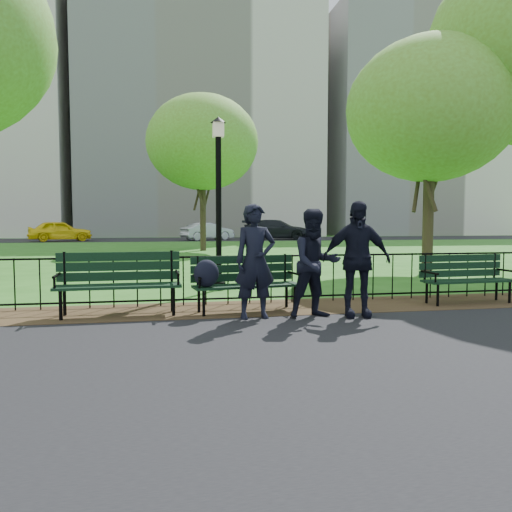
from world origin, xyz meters
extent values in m
plane|color=#28651A|center=(0.00, 0.00, 0.00)|extent=(120.00, 120.00, 0.00)
cube|color=black|center=(0.00, -3.40, 0.01)|extent=(60.00, 9.20, 0.01)
cube|color=#342115|center=(0.00, 1.50, 0.01)|extent=(60.00, 1.60, 0.01)
cube|color=black|center=(0.00, 35.00, 0.01)|extent=(70.00, 9.00, 0.01)
cylinder|color=black|center=(0.00, 2.00, 0.88)|extent=(24.00, 0.04, 0.04)
cylinder|color=black|center=(0.00, 2.00, 0.12)|extent=(24.00, 0.04, 0.04)
cylinder|color=black|center=(0.00, 2.00, 0.45)|extent=(0.02, 0.02, 0.90)
cube|color=silver|center=(2.00, 48.00, 15.00)|extent=(24.00, 15.00, 30.00)
cube|color=silver|center=(26.00, 48.00, 12.00)|extent=(20.00, 15.00, 24.00)
cube|color=black|center=(-0.79, 1.18, 0.45)|extent=(1.84, 0.72, 0.04)
cube|color=black|center=(-0.82, 1.44, 0.79)|extent=(1.78, 0.28, 0.45)
cylinder|color=black|center=(-1.53, 0.90, 0.22)|extent=(0.05, 0.05, 0.45)
cylinder|color=black|center=(0.00, 1.11, 0.22)|extent=(0.05, 0.05, 0.45)
cylinder|color=black|center=(-1.58, 1.25, 0.22)|extent=(0.05, 0.05, 0.45)
cylinder|color=black|center=(-0.04, 1.47, 0.22)|extent=(0.05, 0.05, 0.45)
cylinder|color=black|center=(-1.63, 1.06, 0.63)|extent=(0.12, 0.56, 0.04)
cylinder|color=black|center=(0.05, 1.30, 0.63)|extent=(0.12, 0.56, 0.04)
ellipsoid|color=black|center=(-1.48, 0.98, 0.69)|extent=(0.44, 0.33, 0.44)
cube|color=black|center=(-2.85, 1.21, 0.49)|extent=(1.97, 0.58, 0.04)
cube|color=black|center=(-2.86, 1.49, 0.86)|extent=(1.95, 0.10, 0.49)
cylinder|color=black|center=(-3.69, 0.99, 0.24)|extent=(0.05, 0.05, 0.49)
cylinder|color=black|center=(-2.00, 1.04, 0.24)|extent=(0.05, 0.05, 0.49)
cylinder|color=black|center=(-3.70, 1.38, 0.24)|extent=(0.05, 0.05, 0.49)
cylinder|color=black|center=(-2.01, 1.43, 0.24)|extent=(0.05, 0.05, 0.49)
cylinder|color=black|center=(-3.77, 1.18, 0.68)|extent=(0.06, 0.61, 0.04)
cylinder|color=black|center=(-1.93, 1.24, 0.68)|extent=(0.06, 0.61, 0.04)
cube|color=black|center=(3.33, 1.25, 0.43)|extent=(1.74, 0.54, 0.04)
cube|color=black|center=(3.31, 1.50, 0.76)|extent=(1.71, 0.12, 0.43)
cylinder|color=black|center=(2.59, 1.04, 0.21)|extent=(0.05, 0.05, 0.43)
cylinder|color=black|center=(4.08, 1.12, 0.21)|extent=(0.05, 0.05, 0.43)
cylinder|color=black|center=(2.57, 1.39, 0.21)|extent=(0.05, 0.05, 0.43)
cylinder|color=black|center=(4.06, 1.46, 0.21)|extent=(0.05, 0.05, 0.43)
cylinder|color=black|center=(2.52, 1.21, 0.60)|extent=(0.07, 0.53, 0.04)
cylinder|color=black|center=(4.13, 1.30, 0.60)|extent=(0.07, 0.53, 0.04)
cylinder|color=black|center=(-0.93, 4.04, 0.08)|extent=(0.30, 0.30, 0.17)
cylinder|color=black|center=(-0.93, 4.04, 1.70)|extent=(0.13, 0.13, 3.39)
cube|color=beige|center=(-0.93, 4.04, 3.50)|extent=(0.23, 0.23, 0.32)
cone|color=black|center=(-0.93, 4.04, 3.71)|extent=(0.34, 0.34, 0.13)
cylinder|color=#2D2116|center=(5.60, 6.69, 1.46)|extent=(0.32, 0.32, 2.91)
ellipsoid|color=olive|center=(5.60, 6.69, 4.76)|extent=(4.91, 4.91, 4.17)
cylinder|color=#2D2116|center=(-0.05, 18.88, 1.69)|extent=(0.31, 0.31, 3.39)
ellipsoid|color=olive|center=(-0.05, 18.88, 5.52)|extent=(5.70, 5.70, 4.85)
imported|color=black|center=(-0.76, 0.63, 0.90)|extent=(0.68, 0.48, 1.77)
imported|color=black|center=(0.18, 0.54, 0.86)|extent=(0.87, 0.52, 1.70)
imported|color=black|center=(0.83, 0.48, 0.92)|extent=(1.12, 0.59, 1.82)
imported|color=yellow|center=(-9.63, 32.64, 0.79)|extent=(4.88, 3.02, 1.55)
imported|color=#AEB1B6|center=(1.45, 32.77, 0.70)|extent=(4.43, 3.00, 1.38)
imported|color=black|center=(7.28, 33.32, 0.83)|extent=(6.06, 4.21, 1.63)
camera|label=1|loc=(-2.18, -6.89, 1.52)|focal=35.00mm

